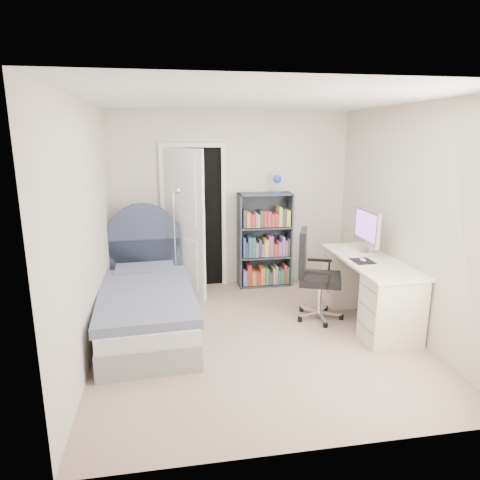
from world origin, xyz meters
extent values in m
cube|color=gray|center=(0.00, 0.00, -0.03)|extent=(3.40, 3.60, 0.05)
cube|color=white|center=(0.00, 0.00, 2.52)|extent=(3.40, 3.60, 0.05)
cube|color=beige|center=(0.00, 1.82, 1.25)|extent=(3.40, 0.05, 2.50)
cube|color=beige|center=(0.00, -1.82, 1.25)|extent=(3.40, 0.05, 2.50)
cube|color=beige|center=(-1.72, 0.00, 1.25)|extent=(0.05, 3.60, 2.50)
cube|color=beige|center=(1.72, 0.00, 1.25)|extent=(0.05, 3.60, 2.50)
cube|color=black|center=(-0.55, 1.80, 1.00)|extent=(0.80, 0.01, 2.00)
cube|color=white|center=(-0.98, 1.77, 1.00)|extent=(0.06, 0.06, 2.00)
cube|color=white|center=(-0.12, 1.77, 1.00)|extent=(0.06, 0.06, 2.00)
cube|color=white|center=(-0.55, 1.77, 2.03)|extent=(0.92, 0.06, 0.06)
cube|color=white|center=(-0.71, 1.45, 1.00)|extent=(0.52, 0.66, 2.00)
cube|color=gray|center=(-1.19, 0.34, 0.13)|extent=(1.09, 2.10, 0.27)
cube|color=silver|center=(-1.19, 0.34, 0.34)|extent=(1.07, 2.06, 0.16)
cube|color=slate|center=(-1.18, 0.24, 0.46)|extent=(1.11, 1.79, 0.10)
cube|color=slate|center=(-1.23, 1.08, 0.48)|extent=(0.75, 0.45, 0.12)
cube|color=#343B50|center=(-1.25, 1.41, 0.41)|extent=(0.97, 0.12, 0.82)
cylinder|color=#343B50|center=(-1.25, 1.41, 0.82)|extent=(0.97, 0.12, 0.97)
cylinder|color=tan|center=(-1.46, 1.42, 0.26)|extent=(0.04, 0.04, 0.52)
cylinder|color=tan|center=(-1.46, 1.77, 0.26)|extent=(0.04, 0.04, 0.52)
cylinder|color=tan|center=(-1.11, 1.42, 0.26)|extent=(0.04, 0.04, 0.52)
cylinder|color=tan|center=(-1.11, 1.77, 0.26)|extent=(0.04, 0.04, 0.52)
cube|color=tan|center=(-1.28, 1.59, 0.50)|extent=(0.41, 0.41, 0.03)
cube|color=tan|center=(-1.28, 1.59, 0.18)|extent=(0.37, 0.37, 0.02)
cube|color=#B24C33|center=(-1.34, 1.59, 0.53)|extent=(0.17, 0.23, 0.03)
cube|color=#3F598C|center=(-1.34, 1.59, 0.56)|extent=(0.16, 0.22, 0.03)
cube|color=#D8CC7F|center=(-1.34, 1.59, 0.59)|extent=(0.15, 0.21, 0.03)
cylinder|color=silver|center=(-0.84, 1.29, 0.01)|extent=(0.22, 0.22, 0.02)
cylinder|color=silver|center=(-0.84, 1.29, 0.76)|extent=(0.02, 0.02, 1.50)
sphere|color=silver|center=(-0.77, 1.25, 1.47)|extent=(0.09, 0.09, 0.09)
cube|color=#37414B|center=(0.08, 1.64, 0.68)|extent=(0.02, 0.33, 1.37)
cube|color=#37414B|center=(0.83, 1.64, 0.68)|extent=(0.02, 0.33, 1.37)
cube|color=#37414B|center=(0.46, 1.64, 1.36)|extent=(0.76, 0.33, 0.02)
cube|color=#37414B|center=(0.46, 1.64, 0.01)|extent=(0.76, 0.33, 0.02)
cube|color=#37414B|center=(0.46, 1.80, 0.68)|extent=(0.76, 0.01, 1.37)
cube|color=#37414B|center=(0.46, 1.64, 0.44)|extent=(0.72, 0.31, 0.02)
cube|color=#37414B|center=(0.46, 1.64, 0.87)|extent=(0.72, 0.31, 0.02)
cylinder|color=#2841B0|center=(0.62, 1.64, 1.38)|extent=(0.13, 0.13, 0.02)
cylinder|color=silver|center=(0.62, 1.64, 1.46)|extent=(0.02, 0.02, 0.17)
sphere|color=#2841B0|center=(0.62, 1.60, 1.56)|extent=(0.12, 0.12, 0.12)
cube|color=#7F72B2|center=(0.15, 1.62, 0.14)|extent=(0.06, 0.23, 0.22)
cube|color=#B23333|center=(0.22, 1.62, 0.18)|extent=(0.06, 0.23, 0.30)
cube|color=orange|center=(0.28, 1.62, 0.13)|extent=(0.07, 0.23, 0.20)
cube|color=#B23333|center=(0.35, 1.62, 0.13)|extent=(0.06, 0.23, 0.19)
cube|color=orange|center=(0.41, 1.62, 0.16)|extent=(0.06, 0.23, 0.25)
cube|color=#337F4C|center=(0.48, 1.62, 0.15)|extent=(0.06, 0.23, 0.24)
cube|color=#3F3F3F|center=(0.54, 1.62, 0.12)|extent=(0.05, 0.23, 0.18)
cube|color=#D8BF4C|center=(0.58, 1.62, 0.15)|extent=(0.03, 0.23, 0.24)
cube|color=#7F72B2|center=(0.62, 1.62, 0.17)|extent=(0.03, 0.23, 0.27)
cube|color=#337F4C|center=(0.66, 1.62, 0.14)|extent=(0.03, 0.23, 0.21)
cube|color=#337F4C|center=(0.70, 1.62, 0.14)|extent=(0.05, 0.23, 0.22)
cube|color=#B23333|center=(0.75, 1.62, 0.17)|extent=(0.03, 0.23, 0.28)
cube|color=#337F4C|center=(0.79, 1.62, 0.15)|extent=(0.03, 0.23, 0.25)
cube|color=#335999|center=(0.14, 1.62, 0.60)|extent=(0.03, 0.23, 0.29)
cube|color=#3F3F3F|center=(0.18, 1.62, 0.57)|extent=(0.03, 0.23, 0.22)
cube|color=#335999|center=(0.23, 1.62, 0.60)|extent=(0.06, 0.23, 0.29)
cube|color=#337F4C|center=(0.28, 1.62, 0.60)|extent=(0.03, 0.23, 0.29)
cube|color=#7F72B2|center=(0.32, 1.62, 0.56)|extent=(0.04, 0.23, 0.21)
cube|color=#3F3F3F|center=(0.37, 1.62, 0.58)|extent=(0.04, 0.23, 0.25)
cube|color=#7F72B2|center=(0.41, 1.62, 0.55)|extent=(0.03, 0.23, 0.18)
cube|color=#D8BF4C|center=(0.46, 1.62, 0.58)|extent=(0.06, 0.23, 0.25)
cube|color=#994C7F|center=(0.53, 1.62, 0.61)|extent=(0.07, 0.23, 0.30)
cube|color=#B23333|center=(0.60, 1.62, 0.55)|extent=(0.06, 0.23, 0.18)
cube|color=#994C7F|center=(0.66, 1.62, 0.56)|extent=(0.05, 0.23, 0.20)
cube|color=#7F72B2|center=(0.71, 1.62, 0.60)|extent=(0.03, 0.23, 0.28)
cube|color=#994C7F|center=(0.75, 1.62, 0.57)|extent=(0.04, 0.23, 0.22)
cube|color=#3F3F3F|center=(0.79, 1.62, 0.58)|extent=(0.03, 0.23, 0.24)
cube|color=#3F3F3F|center=(0.14, 1.62, 1.02)|extent=(0.04, 0.23, 0.25)
cube|color=orange|center=(0.20, 1.62, 1.00)|extent=(0.05, 0.23, 0.22)
cube|color=#B23333|center=(0.26, 1.62, 0.99)|extent=(0.06, 0.23, 0.18)
cube|color=#7F72B2|center=(0.31, 1.62, 1.00)|extent=(0.03, 0.23, 0.21)
cube|color=#D8BF4C|center=(0.35, 1.62, 0.98)|extent=(0.03, 0.23, 0.18)
cube|color=#3F3F3F|center=(0.39, 1.62, 1.01)|extent=(0.04, 0.23, 0.23)
cube|color=#B23333|center=(0.44, 1.62, 1.01)|extent=(0.04, 0.23, 0.23)
cube|color=#B23333|center=(0.49, 1.62, 1.00)|extent=(0.06, 0.23, 0.21)
cube|color=#B23333|center=(0.56, 1.62, 0.99)|extent=(0.05, 0.23, 0.18)
cube|color=#B23333|center=(0.61, 1.62, 0.99)|extent=(0.04, 0.23, 0.18)
cube|color=#D8BF4C|center=(0.66, 1.62, 1.03)|extent=(0.05, 0.23, 0.27)
cube|color=#3F3F3F|center=(0.72, 1.62, 1.02)|extent=(0.05, 0.23, 0.25)
cube|color=#D8BF4C|center=(0.78, 1.62, 1.01)|extent=(0.05, 0.23, 0.23)
cube|color=beige|center=(1.39, 0.19, 0.75)|extent=(0.63, 1.56, 0.03)
cube|color=beige|center=(1.39, -0.37, 0.37)|extent=(0.58, 0.42, 0.73)
cube|color=beige|center=(1.39, 0.74, 0.37)|extent=(0.58, 0.42, 0.73)
cube|color=silver|center=(1.49, 0.50, 0.77)|extent=(0.17, 0.17, 0.01)
cube|color=silver|center=(1.52, 0.50, 0.89)|extent=(0.03, 0.06, 0.23)
cube|color=silver|center=(1.47, 0.50, 1.07)|extent=(0.05, 0.58, 0.42)
cube|color=#9851C4|center=(1.44, 0.50, 1.09)|extent=(0.00, 0.52, 0.33)
cube|color=white|center=(1.26, 0.50, 0.77)|extent=(0.14, 0.42, 0.02)
cube|color=black|center=(1.26, 0.13, 0.76)|extent=(0.23, 0.27, 0.00)
ellipsoid|color=white|center=(1.26, 0.13, 0.78)|extent=(0.06, 0.10, 0.03)
cube|color=silver|center=(0.97, 0.30, 0.06)|extent=(0.27, 0.14, 0.02)
cylinder|color=black|center=(1.10, 0.26, 0.03)|extent=(0.07, 0.07, 0.06)
cube|color=silver|center=(0.93, 0.46, 0.06)|extent=(0.21, 0.24, 0.02)
cylinder|color=black|center=(1.02, 0.56, 0.03)|extent=(0.07, 0.07, 0.06)
cube|color=silver|center=(0.77, 0.46, 0.06)|extent=(0.18, 0.25, 0.02)
cylinder|color=black|center=(0.70, 0.58, 0.03)|extent=(0.07, 0.07, 0.06)
cube|color=silver|center=(0.72, 0.32, 0.06)|extent=(0.28, 0.11, 0.02)
cylinder|color=black|center=(0.59, 0.28, 0.03)|extent=(0.07, 0.07, 0.06)
cube|color=silver|center=(0.84, 0.22, 0.06)|extent=(0.05, 0.28, 0.02)
cylinder|color=black|center=(0.83, 0.08, 0.03)|extent=(0.07, 0.07, 0.06)
cylinder|color=silver|center=(0.85, 0.35, 0.27)|extent=(0.06, 0.06, 0.42)
cube|color=black|center=(0.85, 0.35, 0.50)|extent=(0.61, 0.61, 0.09)
cube|color=black|center=(0.64, 0.43, 0.81)|extent=(0.22, 0.43, 0.55)
cube|color=black|center=(0.74, 0.12, 0.65)|extent=(0.29, 0.14, 0.03)
cube|color=black|center=(0.92, 0.60, 0.65)|extent=(0.29, 0.14, 0.03)
camera|label=1|loc=(-0.91, -4.25, 2.16)|focal=32.00mm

